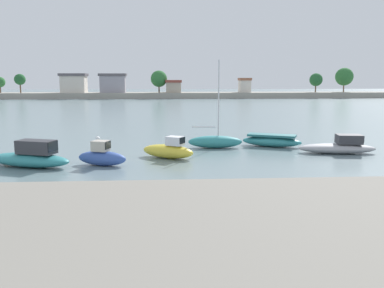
{
  "coord_description": "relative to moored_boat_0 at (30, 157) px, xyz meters",
  "views": [
    {
      "loc": [
        -1.23,
        -16.37,
        5.4
      ],
      "look_at": [
        0.65,
        12.84,
        0.64
      ],
      "focal_mm": 37.63,
      "sensor_mm": 36.0,
      "label": 1
    }
  ],
  "objects": [
    {
      "name": "ground_plane",
      "position": [
        9.66,
        -8.66,
        -0.6
      ],
      "size": [
        400.0,
        400.0,
        0.0
      ],
      "primitive_type": "plane",
      "color": "slate"
    },
    {
      "name": "moored_boat_1",
      "position": [
        4.37,
        0.07,
        -0.01
      ],
      "size": [
        3.39,
        2.03,
        1.58
      ],
      "rotation": [
        0.0,
        0.0,
        -0.32
      ],
      "color": "#3856A8",
      "rests_on": "ground"
    },
    {
      "name": "moored_boat_5",
      "position": [
        21.02,
        3.19,
        -0.11
      ],
      "size": [
        5.75,
        2.34,
        1.39
      ],
      "rotation": [
        0.0,
        0.0,
        -0.13
      ],
      "color": "#9E9EA3",
      "rests_on": "ground"
    },
    {
      "name": "moored_boat_4",
      "position": [
        16.88,
        6.45,
        -0.13
      ],
      "size": [
        4.92,
        3.28,
        0.99
      ],
      "rotation": [
        0.0,
        0.0,
        -0.42
      ],
      "color": "teal",
      "rests_on": "ground"
    },
    {
      "name": "mooring_buoy_0",
      "position": [
        2.44,
        10.18,
        -0.38
      ],
      "size": [
        0.43,
        0.43,
        0.43
      ],
      "primitive_type": "sphere",
      "color": "white",
      "rests_on": "ground"
    },
    {
      "name": "moored_boat_3",
      "position": [
        12.26,
        6.1,
        -0.07
      ],
      "size": [
        4.32,
        1.59,
        6.84
      ],
      "rotation": [
        0.0,
        0.0,
        -0.07
      ],
      "color": "teal",
      "rests_on": "ground"
    },
    {
      "name": "mooring_buoy_3",
      "position": [
        -2.4,
        2.28,
        -0.44
      ],
      "size": [
        0.31,
        0.31,
        0.31
      ],
      "primitive_type": "sphere",
      "color": "orange",
      "rests_on": "ground"
    },
    {
      "name": "seawall_embankment",
      "position": [
        9.66,
        -16.06,
        0.47
      ],
      "size": [
        84.96,
        7.78,
        2.13
      ],
      "primitive_type": "cube",
      "color": "gray",
      "rests_on": "ground"
    },
    {
      "name": "moored_boat_0",
      "position": [
        0.0,
        0.0,
        0.0
      ],
      "size": [
        5.87,
        3.54,
        1.68
      ],
      "rotation": [
        0.0,
        0.0,
        -0.33
      ],
      "color": "teal",
      "rests_on": "ground"
    },
    {
      "name": "moored_boat_2",
      "position": [
        8.56,
        2.18,
        -0.05
      ],
      "size": [
        4.03,
        3.12,
        1.54
      ],
      "rotation": [
        0.0,
        0.0,
        -0.52
      ],
      "color": "yellow",
      "rests_on": "ground"
    },
    {
      "name": "distant_shoreline",
      "position": [
        9.95,
        89.85,
        1.33
      ],
      "size": [
        129.32,
        9.19,
        8.58
      ],
      "color": "#9E998C",
      "rests_on": "ground"
    }
  ]
}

